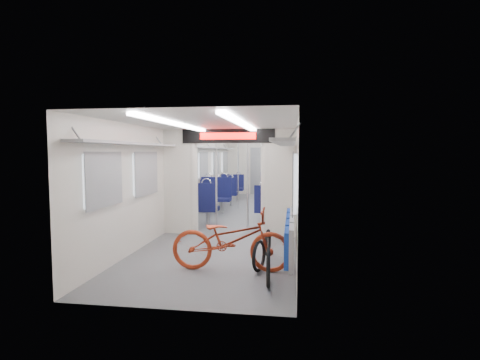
{
  "coord_description": "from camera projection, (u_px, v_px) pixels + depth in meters",
  "views": [
    {
      "loc": [
        1.4,
        -10.01,
        1.81
      ],
      "look_at": [
        0.14,
        -1.31,
        1.15
      ],
      "focal_mm": 28.0,
      "sensor_mm": 36.0,
      "label": 1
    }
  ],
  "objects": [
    {
      "name": "stanchion_near_right",
      "position": [
        248.0,
        181.0,
        8.42
      ],
      "size": [
        0.05,
        0.05,
        2.3
      ],
      "primitive_type": "cylinder",
      "color": "silver",
      "rests_on": "ground"
    },
    {
      "name": "stanchion_far_left",
      "position": [
        238.0,
        173.0,
        11.96
      ],
      "size": [
        0.04,
        0.04,
        2.3
      ],
      "primitive_type": "cylinder",
      "color": "silver",
      "rests_on": "ground"
    },
    {
      "name": "stanchion_far_right",
      "position": [
        261.0,
        173.0,
        11.69
      ],
      "size": [
        0.04,
        0.04,
        2.3
      ],
      "primitive_type": "cylinder",
      "color": "silver",
      "rests_on": "ground"
    },
    {
      "name": "seat_bay_near_right",
      "position": [
        276.0,
        199.0,
        9.93
      ],
      "size": [
        0.93,
        2.18,
        1.13
      ],
      "color": "#0D0F39",
      "rests_on": "ground"
    },
    {
      "name": "seat_bay_near_left",
      "position": [
        208.0,
        197.0,
        10.24
      ],
      "size": [
        0.96,
        2.33,
        1.18
      ],
      "color": "#0D0F39",
      "rests_on": "ground"
    },
    {
      "name": "bike_hoop_c",
      "position": [
        268.0,
        244.0,
        6.5
      ],
      "size": [
        0.09,
        0.47,
        0.47
      ],
      "primitive_type": "torus",
      "rotation": [
        1.57,
        0.0,
        1.49
      ],
      "color": "black",
      "rests_on": "ground"
    },
    {
      "name": "bike_hoop_a",
      "position": [
        268.0,
        269.0,
        5.0
      ],
      "size": [
        0.08,
        0.54,
        0.54
      ],
      "primitive_type": "torus",
      "rotation": [
        1.57,
        0.0,
        1.62
      ],
      "color": "black",
      "rests_on": "ground"
    },
    {
      "name": "seat_bay_far_right",
      "position": [
        281.0,
        186.0,
        13.67
      ],
      "size": [
        0.94,
        2.24,
        1.15
      ],
      "color": "#0D0F39",
      "rests_on": "ground"
    },
    {
      "name": "seat_bay_far_left",
      "position": [
        228.0,
        188.0,
        13.46
      ],
      "size": [
        0.88,
        1.95,
        1.06
      ],
      "color": "#0D0F39",
      "rests_on": "ground"
    },
    {
      "name": "bike_hoop_b",
      "position": [
        259.0,
        258.0,
        5.65
      ],
      "size": [
        0.18,
        0.47,
        0.48
      ],
      "primitive_type": "torus",
      "rotation": [
        1.57,
        0.0,
        1.29
      ],
      "color": "black",
      "rests_on": "ground"
    },
    {
      "name": "stanchion_near_left",
      "position": [
        216.0,
        181.0,
        8.65
      ],
      "size": [
        0.05,
        0.05,
        2.3
      ],
      "primitive_type": "cylinder",
      "color": "silver",
      "rests_on": "ground"
    },
    {
      "name": "bicycle",
      "position": [
        231.0,
        240.0,
        5.68
      ],
      "size": [
        1.84,
        0.68,
        0.96
      ],
      "primitive_type": "imported",
      "rotation": [
        0.0,
        0.0,
        1.59
      ],
      "color": "#9D3016",
      "rests_on": "ground"
    },
    {
      "name": "carriage",
      "position": [
        240.0,
        164.0,
        9.85
      ],
      "size": [
        12.0,
        12.02,
        2.31
      ],
      "color": "#515456",
      "rests_on": "ground"
    },
    {
      "name": "flip_bench",
      "position": [
        290.0,
        234.0,
        5.62
      ],
      "size": [
        0.12,
        2.14,
        0.55
      ],
      "color": "gray",
      "rests_on": "carriage"
    }
  ]
}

